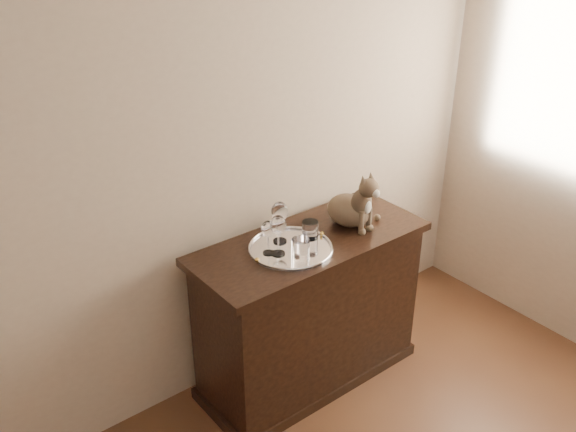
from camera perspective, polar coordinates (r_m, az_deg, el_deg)
name	(u,v)px	position (r m, az deg, el deg)	size (l,w,h in m)	color
wall_back	(159,154)	(2.83, -11.39, 5.45)	(4.00, 0.10, 2.70)	tan
sideboard	(309,311)	(3.34, 1.85, -8.43)	(1.20, 0.50, 0.85)	black
tray	(291,249)	(3.02, 0.25, -2.96)	(0.40, 0.40, 0.01)	silver
wine_glass_a	(268,237)	(2.94, -1.77, -1.90)	(0.06, 0.06, 0.17)	white
wine_glass_b	(280,222)	(3.03, -0.74, -0.54)	(0.08, 0.08, 0.21)	white
wine_glass_c	(278,235)	(2.93, -0.88, -1.70)	(0.08, 0.08, 0.20)	silver
tumbler_b	(301,249)	(2.92, 1.13, -2.93)	(0.08, 0.08, 0.10)	white
tumbler_c	(310,230)	(3.09, 1.98, -1.24)	(0.08, 0.08, 0.09)	white
cat	(350,196)	(3.19, 5.51, 1.76)	(0.31, 0.29, 0.31)	brown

